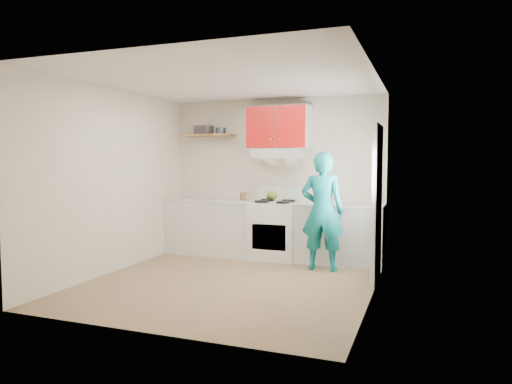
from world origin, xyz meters
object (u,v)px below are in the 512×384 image
at_px(tin, 221,131).
at_px(person, 322,211).
at_px(stove, 275,230).
at_px(crock, 244,197).
at_px(kettle, 272,196).

distance_m(tin, person, 2.34).
bearing_deg(person, stove, -30.08).
distance_m(tin, crock, 1.19).
bearing_deg(crock, kettle, 17.35).
xyz_separation_m(stove, crock, (-0.58, 0.11, 0.52)).
distance_m(stove, person, 1.08).
height_order(stove, tin, tin).
bearing_deg(kettle, crock, -142.62).
bearing_deg(stove, tin, 172.22).
bearing_deg(person, tin, -19.23).
xyz_separation_m(stove, tin, (-1.01, 0.14, 1.63)).
height_order(crock, person, person).
height_order(tin, crock, tin).
bearing_deg(kettle, stove, -41.90).
relative_size(stove, kettle, 5.00).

